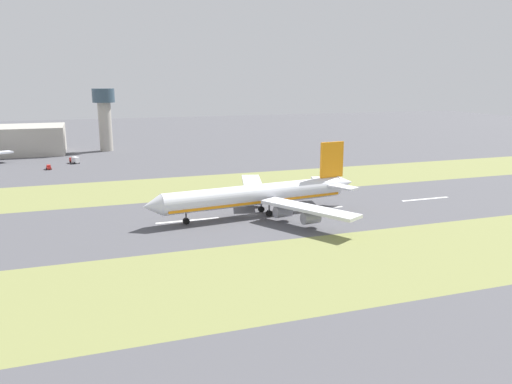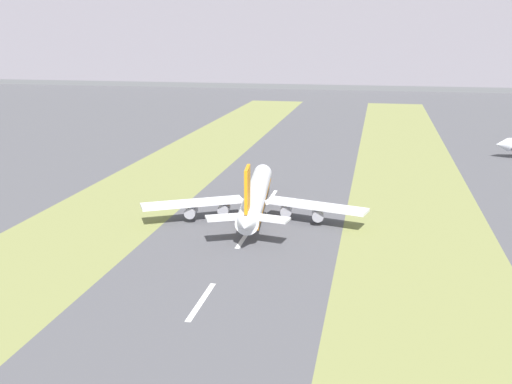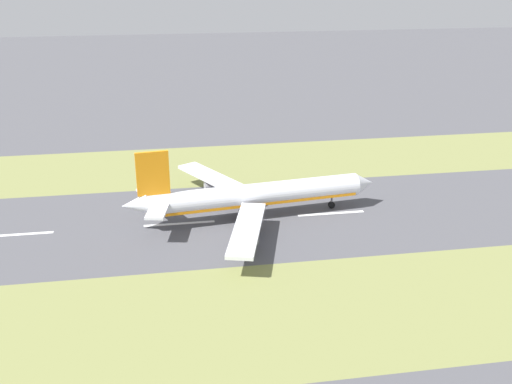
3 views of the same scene
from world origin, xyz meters
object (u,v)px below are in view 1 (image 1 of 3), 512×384
Objects in this scene: control_tower at (104,113)px; service_truck at (75,160)px; airplane_main_jet at (262,195)px; apron_car at (49,167)px.

service_truck is (-39.88, 16.52, -19.40)m from control_tower.
airplane_main_jet is 120.62m from apron_car.
control_tower is 7.38× the size of apron_car.
apron_car is (102.24, 63.80, -5.02)m from airplane_main_jet.
control_tower is at bearing 13.18° from airplane_main_jet.
airplane_main_jet is 160.82m from control_tower.
apron_car is at bearing 153.05° from control_tower.
control_tower is at bearing -22.50° from service_truck.
service_truck is (116.02, 53.03, -4.36)m from airplane_main_jet.
control_tower is (155.90, 36.51, 15.04)m from airplane_main_jet.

